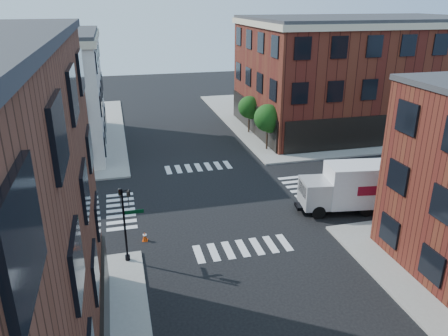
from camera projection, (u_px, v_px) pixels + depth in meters
name	position (u px, v px, depth m)	size (l,w,h in m)	color
ground	(216.00, 200.00, 32.72)	(120.00, 120.00, 0.00)	black
sidewalk_ne	(337.00, 115.00, 56.46)	(30.00, 30.00, 0.15)	gray
building_ne	(359.00, 75.00, 49.68)	(25.00, 16.00, 12.00)	#4B1712
tree_near	(268.00, 119.00, 42.31)	(2.69, 2.69, 4.49)	black
tree_far	(250.00, 108.00, 47.84)	(2.43, 2.43, 4.07)	black
signal_pole	(125.00, 217.00, 24.12)	(1.29, 1.24, 4.60)	black
box_truck	(356.00, 187.00, 30.58)	(7.80, 3.29, 3.45)	silver
traffic_cone	(145.00, 236.00, 27.13)	(0.39, 0.39, 0.62)	#D43E09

